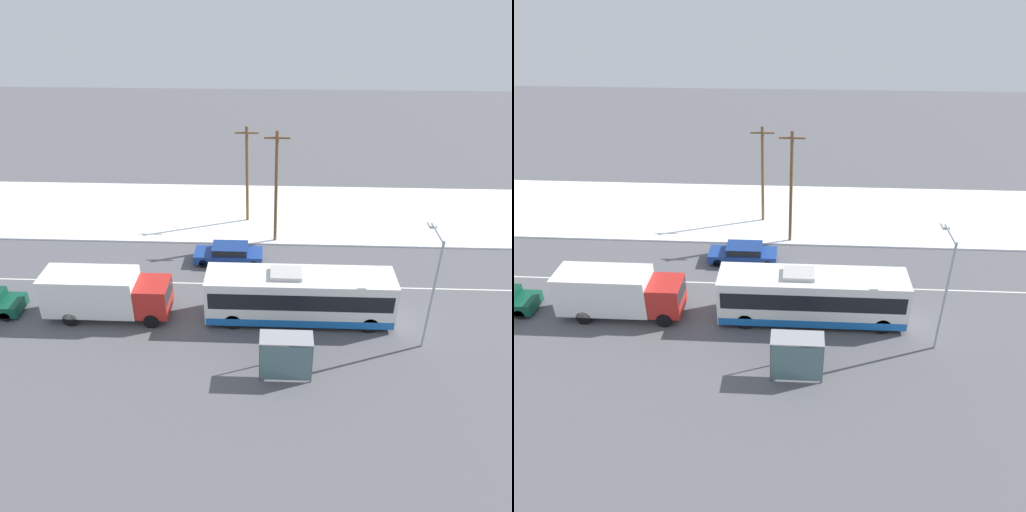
# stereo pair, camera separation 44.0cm
# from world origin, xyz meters

# --- Properties ---
(ground_plane) EXTENTS (120.00, 120.00, 0.00)m
(ground_plane) POSITION_xyz_m (0.00, 0.00, 0.00)
(ground_plane) COLOR #56565B
(snow_lot) EXTENTS (80.00, 11.35, 0.12)m
(snow_lot) POSITION_xyz_m (0.00, 11.13, 0.06)
(snow_lot) COLOR white
(snow_lot) RESTS_ON ground_plane
(lane_marking_center) EXTENTS (60.00, 0.12, 0.00)m
(lane_marking_center) POSITION_xyz_m (0.00, 0.00, 0.00)
(lane_marking_center) COLOR silver
(lane_marking_center) RESTS_ON ground_plane
(city_bus) EXTENTS (10.87, 2.57, 3.25)m
(city_bus) POSITION_xyz_m (0.96, -3.49, 1.59)
(city_bus) COLOR white
(city_bus) RESTS_ON ground_plane
(box_truck) EXTENTS (7.35, 2.30, 2.94)m
(box_truck) POSITION_xyz_m (-10.49, -3.71, 1.64)
(box_truck) COLOR silver
(box_truck) RESTS_ON ground_plane
(sedan_car) EXTENTS (4.78, 1.80, 1.34)m
(sedan_car) POSITION_xyz_m (-3.73, 2.85, 0.74)
(sedan_car) COLOR navy
(sedan_car) RESTS_ON ground_plane
(pedestrian_at_stop) EXTENTS (0.56, 0.25, 1.56)m
(pedestrian_at_stop) POSITION_xyz_m (0.59, -7.03, 0.96)
(pedestrian_at_stop) COLOR #23232D
(pedestrian_at_stop) RESTS_ON ground_plane
(bus_shelter) EXTENTS (2.66, 1.20, 2.40)m
(bus_shelter) POSITION_xyz_m (0.13, -8.50, 1.67)
(bus_shelter) COLOR gray
(bus_shelter) RESTS_ON ground_plane
(streetlamp) EXTENTS (0.36, 2.54, 6.65)m
(streetlamp) POSITION_xyz_m (7.73, -5.23, 4.26)
(streetlamp) COLOR #9EA3A8
(streetlamp) RESTS_ON ground_plane
(utility_pole_roadside) EXTENTS (1.80, 0.24, 8.56)m
(utility_pole_roadside) POSITION_xyz_m (-0.52, 6.07, 4.47)
(utility_pole_roadside) COLOR brown
(utility_pole_roadside) RESTS_ON ground_plane
(utility_pole_snowlot) EXTENTS (1.80, 0.24, 7.88)m
(utility_pole_snowlot) POSITION_xyz_m (-2.81, 9.46, 4.12)
(utility_pole_snowlot) COLOR brown
(utility_pole_snowlot) RESTS_ON ground_plane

